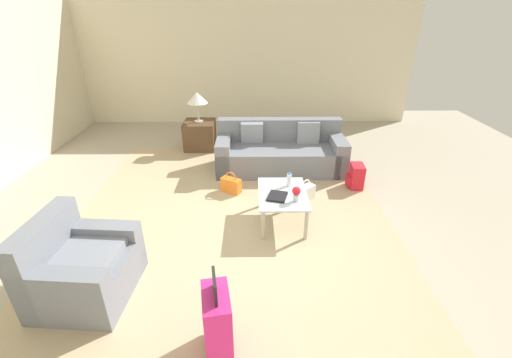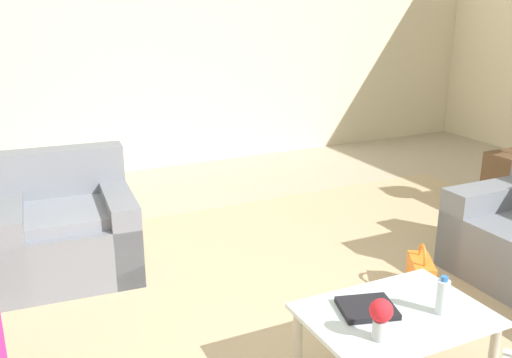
% 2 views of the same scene
% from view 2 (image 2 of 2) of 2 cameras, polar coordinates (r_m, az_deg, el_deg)
% --- Properties ---
extents(ground_plane, '(12.00, 12.00, 0.00)m').
position_cam_2_polar(ground_plane, '(3.42, 2.21, -17.37)').
color(ground_plane, '#A89E89').
extents(wall_back, '(10.24, 0.12, 3.10)m').
position_cam_2_polar(wall_back, '(6.67, -14.62, 13.61)').
color(wall_back, beige).
rests_on(wall_back, ground).
extents(area_rug, '(5.20, 4.40, 0.01)m').
position_cam_2_polar(area_rug, '(3.83, 8.96, -13.33)').
color(area_rug, tan).
rests_on(area_rug, ground).
extents(armchair, '(1.02, 0.94, 0.88)m').
position_cam_2_polar(armchair, '(4.48, -18.37, -5.06)').
color(armchair, slate).
rests_on(armchair, ground).
extents(coffee_table, '(0.91, 0.65, 0.45)m').
position_cam_2_polar(coffee_table, '(3.05, 13.74, -13.92)').
color(coffee_table, silver).
rests_on(coffee_table, ground).
extents(water_bottle, '(0.06, 0.06, 0.20)m').
position_cam_2_polar(water_bottle, '(3.03, 18.16, -11.10)').
color(water_bottle, silver).
rests_on(water_bottle, coffee_table).
extents(coffee_table_book, '(0.33, 0.30, 0.03)m').
position_cam_2_polar(coffee_table_book, '(3.00, 11.04, -12.56)').
color(coffee_table_book, black).
rests_on(coffee_table_book, coffee_table).
extents(flower_vase, '(0.11, 0.11, 0.21)m').
position_cam_2_polar(flower_vase, '(2.73, 12.37, -13.21)').
color(flower_vase, '#B2B7BC').
rests_on(flower_vase, coffee_table).
extents(handbag_orange, '(0.28, 0.35, 0.36)m').
position_cam_2_polar(handbag_orange, '(4.16, 16.13, -9.18)').
color(handbag_orange, orange).
rests_on(handbag_orange, ground).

